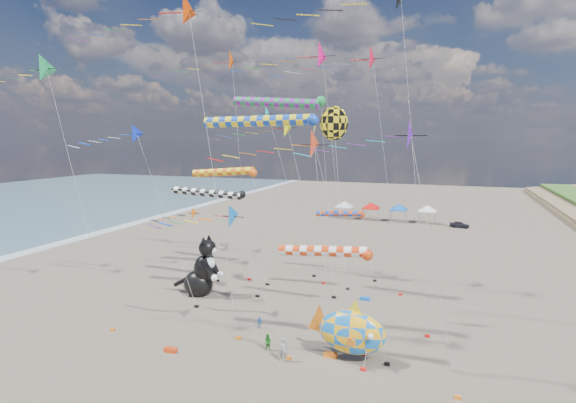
{
  "coord_description": "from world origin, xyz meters",
  "views": [
    {
      "loc": [
        12.46,
        -22.34,
        15.08
      ],
      "look_at": [
        0.04,
        12.0,
        9.92
      ],
      "focal_mm": 28.0,
      "sensor_mm": 36.0,
      "label": 1
    }
  ],
  "objects_px": {
    "fish_inflatable": "(351,332)",
    "person_adult": "(283,350)",
    "cat_inflatable": "(201,265)",
    "child_blue": "(259,322)",
    "parked_car": "(459,225)",
    "child_green": "(268,343)"
  },
  "relations": [
    {
      "from": "cat_inflatable",
      "to": "parked_car",
      "type": "height_order",
      "value": "cat_inflatable"
    },
    {
      "from": "person_adult",
      "to": "parked_car",
      "type": "relative_size",
      "value": 0.53
    },
    {
      "from": "cat_inflatable",
      "to": "child_blue",
      "type": "distance_m",
      "value": 10.07
    },
    {
      "from": "person_adult",
      "to": "parked_car",
      "type": "height_order",
      "value": "person_adult"
    },
    {
      "from": "fish_inflatable",
      "to": "parked_car",
      "type": "distance_m",
      "value": 52.38
    },
    {
      "from": "person_adult",
      "to": "child_blue",
      "type": "xyz_separation_m",
      "value": [
        -3.72,
        4.44,
        -0.36
      ]
    },
    {
      "from": "child_green",
      "to": "person_adult",
      "type": "bearing_deg",
      "value": -19.33
    },
    {
      "from": "child_green",
      "to": "child_blue",
      "type": "bearing_deg",
      "value": 137.1
    },
    {
      "from": "fish_inflatable",
      "to": "child_blue",
      "type": "xyz_separation_m",
      "value": [
        -8.0,
        2.78,
        -1.59
      ]
    },
    {
      "from": "child_blue",
      "to": "parked_car",
      "type": "height_order",
      "value": "parked_car"
    },
    {
      "from": "fish_inflatable",
      "to": "child_green",
      "type": "relative_size",
      "value": 5.0
    },
    {
      "from": "cat_inflatable",
      "to": "child_blue",
      "type": "xyz_separation_m",
      "value": [
        8.31,
        -5.11,
        -2.5
      ]
    },
    {
      "from": "parked_car",
      "to": "cat_inflatable",
      "type": "bearing_deg",
      "value": 158.4
    },
    {
      "from": "fish_inflatable",
      "to": "parked_car",
      "type": "xyz_separation_m",
      "value": [
        7.73,
        51.78,
        -1.54
      ]
    },
    {
      "from": "cat_inflatable",
      "to": "parked_car",
      "type": "distance_m",
      "value": 50.1
    },
    {
      "from": "person_adult",
      "to": "parked_car",
      "type": "xyz_separation_m",
      "value": [
        12.0,
        53.44,
        -0.3
      ]
    },
    {
      "from": "cat_inflatable",
      "to": "fish_inflatable",
      "type": "relative_size",
      "value": 0.96
    },
    {
      "from": "person_adult",
      "to": "child_green",
      "type": "distance_m",
      "value": 1.96
    },
    {
      "from": "person_adult",
      "to": "child_blue",
      "type": "relative_size",
      "value": 1.73
    },
    {
      "from": "fish_inflatable",
      "to": "person_adult",
      "type": "distance_m",
      "value": 4.75
    },
    {
      "from": "person_adult",
      "to": "parked_car",
      "type": "bearing_deg",
      "value": 57.99
    },
    {
      "from": "fish_inflatable",
      "to": "person_adult",
      "type": "bearing_deg",
      "value": -158.8
    }
  ]
}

